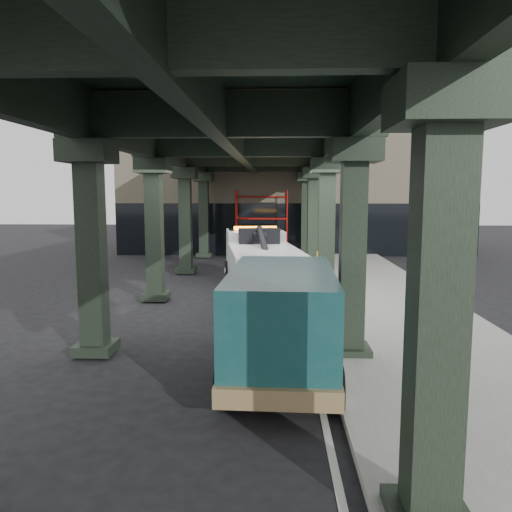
# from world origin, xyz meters

# --- Properties ---
(ground) EXTENTS (90.00, 90.00, 0.00)m
(ground) POSITION_xyz_m (0.00, 0.00, 0.00)
(ground) COLOR black
(ground) RESTS_ON ground
(sidewalk) EXTENTS (5.00, 40.00, 0.15)m
(sidewalk) POSITION_xyz_m (4.50, 2.00, 0.07)
(sidewalk) COLOR gray
(sidewalk) RESTS_ON ground
(lane_stripe) EXTENTS (0.12, 38.00, 0.01)m
(lane_stripe) POSITION_xyz_m (1.70, 2.00, 0.01)
(lane_stripe) COLOR silver
(lane_stripe) RESTS_ON ground
(viaduct) EXTENTS (7.40, 32.00, 6.40)m
(viaduct) POSITION_xyz_m (-0.40, 2.00, 5.46)
(viaduct) COLOR black
(viaduct) RESTS_ON ground
(building) EXTENTS (22.00, 10.00, 8.00)m
(building) POSITION_xyz_m (2.00, 20.00, 4.00)
(building) COLOR #C6B793
(building) RESTS_ON ground
(scaffolding) EXTENTS (3.08, 0.88, 4.00)m
(scaffolding) POSITION_xyz_m (0.00, 14.64, 2.11)
(scaffolding) COLOR #B9140E
(scaffolding) RESTS_ON ground
(tow_truck) EXTENTS (3.27, 8.22, 2.63)m
(tow_truck) POSITION_xyz_m (0.27, 2.99, 1.28)
(tow_truck) COLOR black
(tow_truck) RESTS_ON ground
(towed_van) EXTENTS (2.44, 5.71, 2.29)m
(towed_van) POSITION_xyz_m (1.00, -5.07, 1.23)
(towed_van) COLOR #134546
(towed_van) RESTS_ON ground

